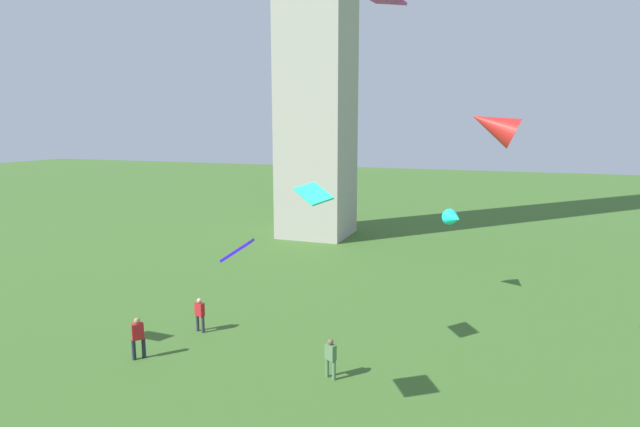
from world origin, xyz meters
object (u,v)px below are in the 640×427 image
at_px(kite_flying_3, 493,125).
at_px(person_3, 331,356).
at_px(kite_flying_2, 238,250).
at_px(person_0, 200,313).
at_px(kite_flying_4, 454,218).
at_px(kite_flying_5, 313,194).
at_px(person_1, 138,336).

bearing_deg(kite_flying_3, person_3, -70.34).
bearing_deg(kite_flying_2, person_0, 20.05).
bearing_deg(person_0, kite_flying_4, 55.32).
bearing_deg(kite_flying_5, person_1, 51.02).
relative_size(person_1, kite_flying_2, 1.06).
distance_m(kite_flying_2, kite_flying_5, 5.57).
xyz_separation_m(person_3, kite_flying_4, (3.38, 12.00, 3.73)).
relative_size(person_1, kite_flying_5, 1.05).
bearing_deg(kite_flying_5, kite_flying_3, -137.87).
distance_m(person_0, person_3, 7.81).
xyz_separation_m(person_1, kite_flying_5, (7.22, 2.17, 6.19)).
distance_m(person_1, kite_flying_5, 9.76).
xyz_separation_m(person_3, kite_flying_5, (-1.09, 0.96, 6.30)).
distance_m(kite_flying_2, kite_flying_4, 17.25).
relative_size(kite_flying_2, kite_flying_4, 1.04).
relative_size(person_0, person_1, 0.92).
bearing_deg(kite_flying_4, kite_flying_5, -142.18).
height_order(kite_flying_2, kite_flying_3, kite_flying_3).
relative_size(person_3, kite_flying_4, 0.99).
xyz_separation_m(person_3, kite_flying_3, (5.55, 1.88, 9.00)).
distance_m(person_1, kite_flying_4, 18.00).
height_order(person_3, kite_flying_2, kite_flying_2).
height_order(kite_flying_2, kite_flying_5, kite_flying_5).
distance_m(person_3, kite_flying_2, 7.04).
distance_m(person_1, person_3, 8.39).
bearing_deg(kite_flying_3, kite_flying_2, -46.87).
bearing_deg(kite_flying_4, person_0, -168.17).
relative_size(person_1, kite_flying_3, 0.94).
bearing_deg(person_0, person_3, -3.23).
distance_m(person_3, kite_flying_5, 6.47).
bearing_deg(kite_flying_5, person_3, 172.62).
bearing_deg(kite_flying_5, person_0, 23.08).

